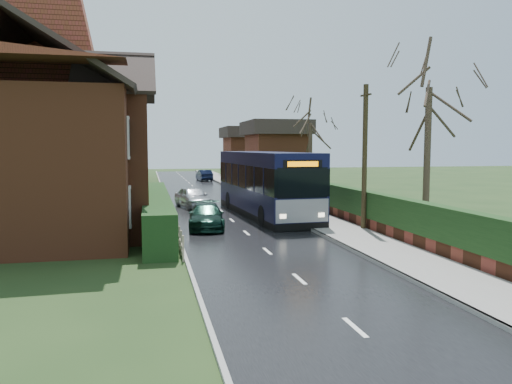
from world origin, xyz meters
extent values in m
plane|color=#2B401B|center=(0.00, 0.00, 0.00)|extent=(140.00, 140.00, 0.00)
cube|color=black|center=(0.00, 10.00, 0.01)|extent=(6.00, 100.00, 0.02)
cube|color=slate|center=(4.25, 10.00, 0.07)|extent=(2.50, 100.00, 0.14)
cube|color=gray|center=(3.05, 10.00, 0.07)|extent=(0.12, 100.00, 0.14)
cube|color=gray|center=(-3.05, 10.00, 0.05)|extent=(0.12, 100.00, 0.10)
cube|color=black|center=(-3.90, 5.00, 0.80)|extent=(1.20, 16.00, 1.60)
cube|color=brown|center=(5.80, 10.00, 0.30)|extent=(0.30, 50.00, 0.60)
cube|color=black|center=(5.80, 10.00, 1.20)|extent=(0.60, 50.00, 1.20)
cube|color=brown|center=(-9.00, 5.00, 3.00)|extent=(8.00, 14.00, 6.00)
cube|color=brown|center=(-5.50, 2.00, 3.00)|extent=(2.50, 4.00, 6.00)
cube|color=brown|center=(-8.00, 9.00, 9.20)|extent=(0.90, 1.40, 2.20)
cube|color=silver|center=(-4.95, 0.00, 1.60)|extent=(0.08, 1.20, 1.60)
cube|color=black|center=(-4.92, 0.00, 1.60)|extent=(0.03, 0.95, 1.35)
cube|color=silver|center=(-4.95, 0.00, 4.20)|extent=(0.08, 1.20, 1.60)
cube|color=black|center=(-4.92, 0.00, 4.20)|extent=(0.03, 0.95, 1.35)
cube|color=silver|center=(-4.95, 4.00, 1.60)|extent=(0.08, 1.20, 1.60)
cube|color=black|center=(-4.92, 4.00, 1.60)|extent=(0.03, 0.95, 1.35)
cube|color=silver|center=(-4.95, 4.00, 4.20)|extent=(0.08, 1.20, 1.60)
cube|color=black|center=(-4.92, 4.00, 4.20)|extent=(0.03, 0.95, 1.35)
cube|color=silver|center=(-4.95, 8.00, 1.60)|extent=(0.08, 1.20, 1.60)
cube|color=black|center=(-4.92, 8.00, 1.60)|extent=(0.03, 0.95, 1.35)
cube|color=silver|center=(-4.95, 8.00, 4.20)|extent=(0.08, 1.20, 1.60)
cube|color=black|center=(-4.92, 8.00, 4.20)|extent=(0.03, 0.95, 1.35)
cube|color=silver|center=(-4.95, 10.50, 1.60)|extent=(0.08, 1.20, 1.60)
cube|color=black|center=(-4.92, 10.50, 1.60)|extent=(0.03, 0.95, 1.35)
cube|color=silver|center=(-4.95, 10.50, 4.20)|extent=(0.08, 1.20, 1.60)
cube|color=black|center=(-4.92, 10.50, 4.20)|extent=(0.03, 0.95, 1.35)
cube|color=black|center=(2.20, 7.74, 0.98)|extent=(3.40, 11.88, 1.22)
cube|color=black|center=(2.20, 7.74, 2.23)|extent=(3.42, 11.89, 1.28)
cube|color=black|center=(2.20, 7.74, 3.22)|extent=(3.40, 11.88, 0.70)
cube|color=black|center=(2.20, 7.74, 0.19)|extent=(3.40, 11.88, 0.37)
cube|color=gray|center=(2.57, 1.93, 0.96)|extent=(2.56, 0.28, 1.07)
cube|color=black|center=(2.57, 1.90, 2.24)|extent=(2.40, 0.23, 1.39)
cube|color=black|center=(2.57, 1.90, 3.09)|extent=(1.87, 0.20, 0.37)
cube|color=#FF8C00|center=(2.57, 1.86, 3.09)|extent=(1.47, 0.13, 0.23)
cube|color=black|center=(2.57, 1.92, 0.23)|extent=(2.62, 0.30, 0.32)
cube|color=#FFF2CC|center=(1.64, 1.81, 0.75)|extent=(0.30, 0.07, 0.19)
cube|color=#FFF2CC|center=(3.50, 1.93, 0.75)|extent=(0.30, 0.07, 0.19)
cylinder|color=black|center=(1.23, 3.92, 0.51)|extent=(0.36, 1.04, 1.02)
cylinder|color=black|center=(3.64, 4.07, 0.51)|extent=(0.36, 1.04, 1.02)
cylinder|color=black|center=(0.76, 11.41, 0.51)|extent=(0.36, 1.04, 1.02)
cylinder|color=black|center=(3.17, 11.57, 0.51)|extent=(0.36, 1.04, 1.02)
imported|color=silver|center=(-1.50, 12.00, 0.68)|extent=(2.44, 4.24, 1.36)
imported|color=black|center=(-1.60, 3.76, 0.58)|extent=(2.03, 4.17, 1.17)
imported|color=black|center=(2.00, 37.32, 0.63)|extent=(1.67, 3.94, 1.26)
cylinder|color=slate|center=(3.20, 6.00, 1.33)|extent=(0.08, 0.08, 2.65)
cube|color=white|center=(3.20, 6.00, 2.46)|extent=(0.19, 0.39, 0.30)
cube|color=white|center=(3.20, 6.00, 2.08)|extent=(0.17, 0.35, 0.27)
cylinder|color=black|center=(5.39, 1.51, 3.33)|extent=(0.23, 0.23, 6.67)
cube|color=black|center=(5.39, 1.51, 6.19)|extent=(0.16, 0.86, 0.08)
cylinder|color=#3D2E24|center=(9.00, 2.28, 3.36)|extent=(0.32, 0.32, 6.71)
cylinder|color=#372A20|center=(8.38, 18.27, 2.86)|extent=(0.31, 0.31, 5.73)
cylinder|color=#3E3324|center=(-8.48, 13.82, 3.15)|extent=(0.29, 0.29, 6.31)
camera|label=1|loc=(-4.25, -19.65, 3.86)|focal=35.00mm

